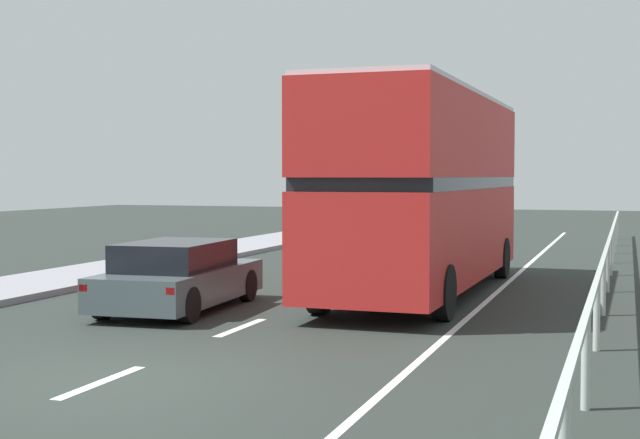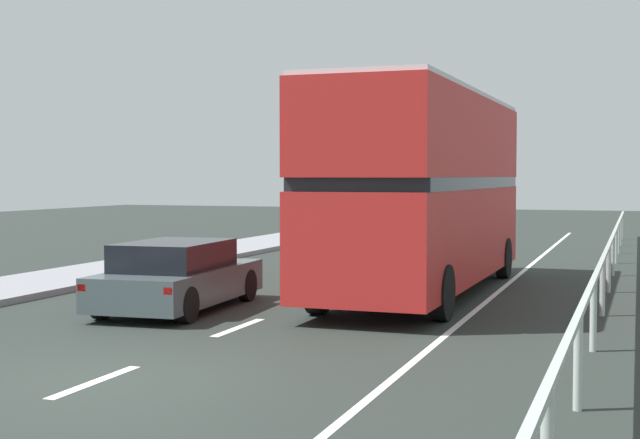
% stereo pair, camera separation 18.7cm
% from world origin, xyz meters
% --- Properties ---
extents(ground_plane, '(73.62, 120.00, 0.10)m').
position_xyz_m(ground_plane, '(0.00, 0.00, -0.05)').
color(ground_plane, '#242B27').
extents(lane_paint_markings, '(3.58, 46.00, 0.01)m').
position_xyz_m(lane_paint_markings, '(2.15, 8.69, 0.00)').
color(lane_paint_markings, silver).
rests_on(lane_paint_markings, ground).
extents(bridge_side_railing, '(0.10, 42.00, 1.08)m').
position_xyz_m(bridge_side_railing, '(5.72, 9.00, 0.87)').
color(bridge_side_railing, '#B0BCB3').
rests_on(bridge_side_railing, ground).
extents(double_decker_bus_red, '(2.69, 10.14, 4.32)m').
position_xyz_m(double_decker_bus_red, '(1.96, 9.23, 2.31)').
color(double_decker_bus_red, '#B1201E').
rests_on(double_decker_bus_red, ground).
extents(hatchback_car_near, '(2.06, 4.42, 1.31)m').
position_xyz_m(hatchback_car_near, '(-1.93, 5.37, 0.64)').
color(hatchback_car_near, '#434F52').
rests_on(hatchback_car_near, ground).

